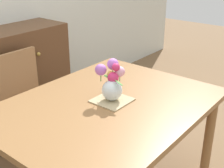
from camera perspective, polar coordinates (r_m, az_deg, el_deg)
name	(u,v)px	position (r m, az deg, el deg)	size (l,w,h in m)	color
dining_table	(106,115)	(2.03, -1.03, -5.74)	(1.44, 1.11, 0.75)	olive
chair_far	(26,97)	(2.70, -15.67, -2.40)	(0.42, 0.42, 0.90)	#9E7047
dresser	(0,85)	(3.06, -20.09, -0.25)	(1.40, 0.47, 1.00)	brown
placemat	(112,100)	(2.01, 0.00, -3.03)	(0.22, 0.22, 0.01)	tan
flower_vase	(112,82)	(1.98, -0.04, 0.40)	(0.17, 0.22, 0.26)	silver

